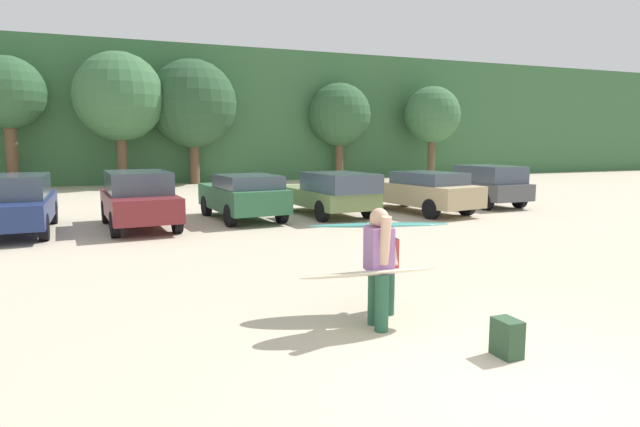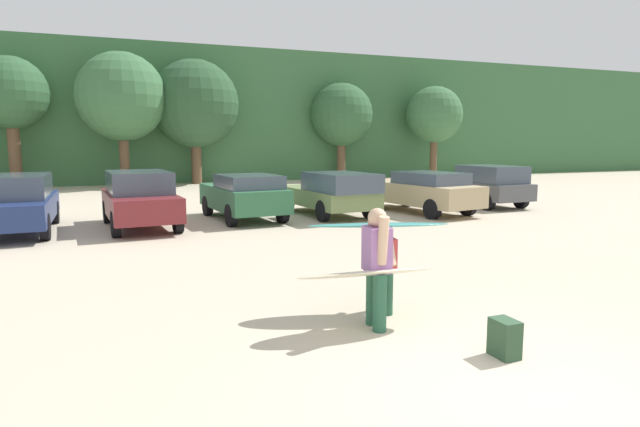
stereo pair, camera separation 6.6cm
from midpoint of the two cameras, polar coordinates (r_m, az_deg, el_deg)
name	(u,v)px [view 1 (the left image)]	position (r m, az deg, el deg)	size (l,w,h in m)	color
ground_plane	(527,389)	(6.10, 20.94, -17.11)	(120.00, 120.00, 0.00)	beige
hillside_ridge	(163,118)	(39.13, -16.41, 9.77)	(108.00, 12.00, 8.21)	#38663D
tree_ridge_back	(7,94)	(32.13, -30.40, 10.93)	(3.69, 3.69, 6.81)	brown
tree_right	(119,97)	(31.40, -20.67, 11.54)	(4.76, 4.76, 7.27)	brown
tree_far_right	(192,104)	(32.47, -13.49, 11.28)	(5.08, 5.08, 7.19)	brown
tree_center_left	(339,115)	(35.20, 2.02, 10.43)	(4.06, 4.06, 6.23)	brown
tree_left	(432,115)	(37.12, 11.82, 10.22)	(3.74, 3.74, 6.13)	brown
parked_car_navy	(12,203)	(16.78, -30.06, 1.00)	(1.98, 4.66, 1.60)	navy
parked_car_maroon	(138,198)	(16.37, -18.89, 1.57)	(2.09, 4.39, 1.64)	maroon
parked_car_forest_green	(243,195)	(17.28, -8.30, 1.95)	(2.16, 4.18, 1.46)	#2D6642
parked_car_olive_green	(331,192)	(17.93, 1.03, 2.27)	(2.22, 4.55, 1.49)	#6B7F4C
parked_car_tan	(419,191)	(19.17, 10.43, 2.42)	(2.59, 5.03, 1.45)	tan
parked_car_dark_gray	(483,185)	(21.72, 16.86, 2.97)	(1.92, 4.13, 1.58)	#4C4F54
person_adult	(379,261)	(7.20, 6.00, -5.05)	(0.35, 0.72, 1.64)	#26593F
person_child	(387,263)	(7.90, 6.92, -5.24)	(0.28, 0.66, 1.32)	#26593F
surfboard_cream	(370,273)	(7.15, 5.09, -6.35)	(1.98, 0.69, 0.22)	beige
surfboard_teal	(380,225)	(7.89, 6.18, -1.22)	(2.17, 1.14, 0.14)	teal
backpack_dropped	(507,338)	(6.78, 19.03, -12.42)	(0.24, 0.34, 0.45)	#2D4C33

